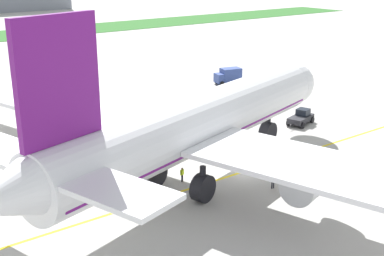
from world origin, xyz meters
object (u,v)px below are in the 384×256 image
Objects in this scene: airliner_foreground at (193,126)px; service_truck_baggage_loader at (228,76)px; pushback_tug at (301,117)px; ground_crew_marshaller_front at (273,179)px; ground_crew_wingwalker_port at (320,151)px; ground_crew_wingwalker_starboard at (182,173)px.

airliner_foreground is 14.65× the size of service_truck_baggage_loader.
ground_crew_marshaller_front is (-18.66, -12.93, 0.09)m from pushback_tug.
airliner_foreground reaches higher than service_truck_baggage_loader.
ground_crew_marshaller_front is at bearing -124.90° from service_truck_baggage_loader.
pushback_tug is at bearing 16.41° from airliner_foreground.
service_truck_baggage_loader reaches higher than ground_crew_marshaller_front.
pushback_tug is at bearing 34.72° from ground_crew_marshaller_front.
airliner_foreground reaches higher than ground_crew_wingwalker_port.
ground_crew_wingwalker_port is at bearing -114.59° from service_truck_baggage_loader.
airliner_foreground is at bearing 168.06° from ground_crew_wingwalker_port.
ground_crew_marshaller_front is at bearing -145.28° from pushback_tug.
ground_crew_marshaller_front is 9.46m from ground_crew_wingwalker_starboard.
ground_crew_marshaller_front is (5.90, -5.70, -5.30)m from airliner_foreground.
pushback_tug is (24.56, 7.23, -5.39)m from airliner_foreground.
ground_crew_marshaller_front is 45.98m from service_truck_baggage_loader.
service_truck_baggage_loader reaches higher than ground_crew_wingwalker_port.
pushback_tug reaches higher than ground_crew_wingwalker_starboard.
ground_crew_wingwalker_port is at bearing -11.94° from airliner_foreground.
ground_crew_wingwalker_starboard is (-0.53, 1.24, -5.41)m from airliner_foreground.
service_truck_baggage_loader reaches higher than pushback_tug.
ground_crew_wingwalker_port is (16.01, -3.39, -5.32)m from airliner_foreground.
service_truck_baggage_loader is at bearing 44.82° from airliner_foreground.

